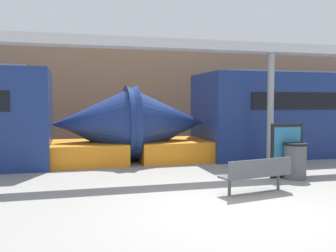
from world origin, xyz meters
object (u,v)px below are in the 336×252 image
object	(u,v)px
poster_board	(287,150)
support_column_near	(270,110)
bench_near	(257,173)
trash_bin	(295,161)

from	to	relation	value
poster_board	support_column_near	world-z (taller)	support_column_near
support_column_near	poster_board	bearing A→B (deg)	-105.28
bench_near	trash_bin	world-z (taller)	trash_bin
bench_near	poster_board	distance (m)	2.16
trash_bin	poster_board	xyz separation A→B (m)	(-0.11, 0.23, 0.26)
trash_bin	support_column_near	size ratio (longest dim) A/B	0.27
bench_near	poster_board	xyz separation A→B (m)	(1.63, 1.39, 0.28)
bench_near	support_column_near	xyz separation A→B (m)	(2.09, 3.07, 1.32)
bench_near	trash_bin	xyz separation A→B (m)	(1.74, 1.16, 0.01)
poster_board	trash_bin	bearing A→B (deg)	-63.42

